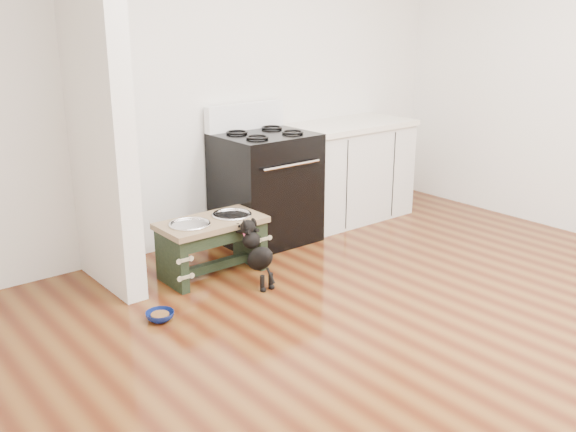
# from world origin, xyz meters

# --- Properties ---
(ground) EXTENTS (5.00, 5.00, 0.00)m
(ground) POSITION_xyz_m (0.00, 0.00, 0.00)
(ground) COLOR #431B0C
(ground) RESTS_ON ground
(room_shell) EXTENTS (5.00, 5.00, 5.00)m
(room_shell) POSITION_xyz_m (0.00, 0.00, 1.62)
(room_shell) COLOR silver
(room_shell) RESTS_ON ground
(partition_wall) EXTENTS (0.15, 0.80, 2.70)m
(partition_wall) POSITION_xyz_m (-1.18, 2.10, 1.35)
(partition_wall) COLOR silver
(partition_wall) RESTS_ON ground
(oven_range) EXTENTS (0.76, 0.69, 1.14)m
(oven_range) POSITION_xyz_m (0.25, 2.16, 0.48)
(oven_range) COLOR black
(oven_range) RESTS_ON ground
(cabinet_run) EXTENTS (1.24, 0.64, 0.91)m
(cabinet_run) POSITION_xyz_m (1.23, 2.18, 0.45)
(cabinet_run) COLOR silver
(cabinet_run) RESTS_ON ground
(dog_feeder) EXTENTS (0.78, 0.41, 0.44)m
(dog_feeder) POSITION_xyz_m (-0.52, 1.79, 0.30)
(dog_feeder) COLOR black
(dog_feeder) RESTS_ON ground
(puppy) EXTENTS (0.14, 0.40, 0.47)m
(puppy) POSITION_xyz_m (-0.38, 1.43, 0.26)
(puppy) COLOR black
(puppy) RESTS_ON ground
(floor_bowl) EXTENTS (0.21, 0.21, 0.06)m
(floor_bowl) POSITION_xyz_m (-1.19, 1.37, 0.03)
(floor_bowl) COLOR #0C1955
(floor_bowl) RESTS_ON ground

